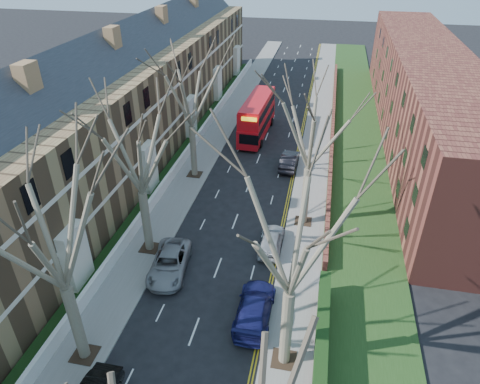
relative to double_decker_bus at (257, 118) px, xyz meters
The scene contains 16 objects.
pavement_left 5.19m from the double_decker_bus, behind, with size 3.00×102.00×0.12m, color slate.
pavement_right 7.59m from the double_decker_bus, ahead, with size 3.00×102.00×0.12m, color slate.
terrace_left 15.24m from the double_decker_bus, 146.26° to the right, with size 9.70×78.00×13.60m.
flats_right 19.31m from the double_decker_bus, 11.29° to the left, with size 13.97×54.00×10.00m.
front_wall_left 10.55m from the double_decker_bus, 127.64° to the right, with size 0.30×78.00×1.00m.
grass_verge_right 11.96m from the double_decker_bus, ahead, with size 6.00×102.00×0.06m.
tree_left_mid 34.35m from the double_decker_bus, 97.57° to the right, with size 10.50×10.50×14.71m.
tree_left_far 24.70m from the double_decker_bus, 100.76° to the right, with size 10.15×10.15×14.22m.
tree_left_dist 14.16m from the double_decker_bus, 111.44° to the right, with size 10.50×10.50×14.71m.
tree_right_mid 32.87m from the double_decker_bus, 77.42° to the right, with size 10.50×10.50×14.71m.
tree_right_far 19.91m from the double_decker_bus, 67.99° to the right, with size 10.15×10.15×14.22m.
double_decker_bus is the anchor object (origin of this frame).
car_left_far 25.45m from the double_decker_bus, 94.57° to the right, with size 2.50×5.43×1.51m, color gray.
car_right_near 28.76m from the double_decker_bus, 80.50° to the right, with size 2.23×5.48×1.59m, color navy.
car_right_mid 21.75m from the double_decker_bus, 77.25° to the right, with size 1.74×4.32×1.47m, color #9DA0A5.
car_right_far 9.01m from the double_decker_bus, 58.03° to the right, with size 1.62×4.65×1.53m, color black.
Camera 1 is at (6.45, -8.10, 21.22)m, focal length 32.00 mm.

